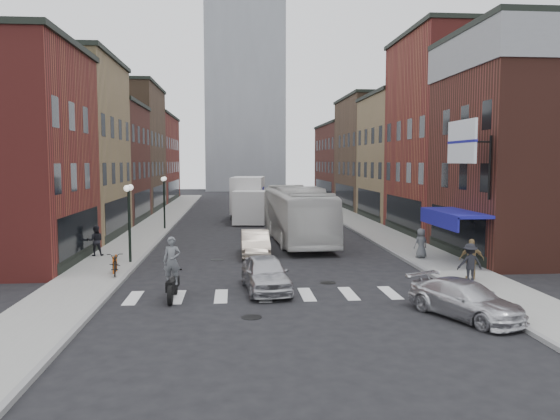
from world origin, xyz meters
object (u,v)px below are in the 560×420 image
(transit_bus, at_px, (297,214))
(ped_right_b, at_px, (472,259))
(curb_car, at_px, (465,300))
(motorcycle_rider, at_px, (172,270))
(billboard_sign, at_px, (463,143))
(ped_right_a, at_px, (470,263))
(sedan_left_far, at_px, (255,243))
(ped_left_solo, at_px, (96,241))
(parked_bicycle, at_px, (115,263))
(box_truck, at_px, (248,199))
(streetlamp_near, at_px, (129,208))
(streetlamp_far, at_px, (164,192))
(ped_right_c, at_px, (421,243))
(sedan_left_near, at_px, (266,273))
(bike_rack, at_px, (115,264))

(transit_bus, relative_size, ped_right_b, 7.34)
(curb_car, bearing_deg, transit_bus, 76.13)
(transit_bus, bearing_deg, motorcycle_rider, -116.28)
(billboard_sign, distance_m, ped_right_a, 5.78)
(sedan_left_far, distance_m, ped_left_solo, 8.70)
(transit_bus, height_order, parked_bicycle, transit_bus)
(curb_car, bearing_deg, parked_bicycle, 124.91)
(box_truck, relative_size, parked_bicycle, 4.64)
(streetlamp_near, xyz_separation_m, transit_bus, (9.48, 7.39, -1.10))
(ped_right_a, bearing_deg, streetlamp_far, -53.63)
(transit_bus, height_order, ped_right_a, transit_bus)
(ped_right_c, bearing_deg, box_truck, -82.45)
(ped_left_solo, bearing_deg, curb_car, 133.21)
(sedan_left_near, height_order, parked_bicycle, sedan_left_near)
(streetlamp_far, height_order, box_truck, streetlamp_far)
(streetlamp_near, height_order, streetlamp_far, same)
(sedan_left_near, distance_m, ped_right_c, 10.60)
(box_truck, bearing_deg, sedan_left_far, -84.13)
(sedan_left_near, bearing_deg, billboard_sign, 10.78)
(streetlamp_near, height_order, box_truck, streetlamp_near)
(sedan_left_far, bearing_deg, transit_bus, 60.97)
(parked_bicycle, relative_size, ped_right_b, 1.11)
(bike_rack, bearing_deg, parked_bicycle, -74.90)
(box_truck, height_order, ped_right_b, box_truck)
(streetlamp_far, bearing_deg, bike_rack, -90.69)
(sedan_left_far, height_order, ped_right_b, ped_right_b)
(billboard_sign, xyz_separation_m, ped_right_a, (-0.66, -2.55, -5.15))
(box_truck, xyz_separation_m, ped_right_b, (9.07, -25.47, -0.87))
(parked_bicycle, relative_size, ped_right_c, 1.24)
(streetlamp_near, xyz_separation_m, bike_rack, (-0.20, -2.70, -2.36))
(ped_right_c, bearing_deg, ped_right_a, 74.96)
(sedan_left_far, bearing_deg, ped_right_b, -39.15)
(motorcycle_rider, relative_size, ped_right_a, 1.46)
(ped_right_c, bearing_deg, streetlamp_near, -16.25)
(ped_left_solo, distance_m, ped_right_a, 19.28)
(billboard_sign, distance_m, bike_rack, 17.14)
(motorcycle_rider, height_order, sedan_left_far, motorcycle_rider)
(parked_bicycle, bearing_deg, bike_rack, 93.74)
(streetlamp_near, relative_size, motorcycle_rider, 1.68)
(parked_bicycle, bearing_deg, box_truck, 62.45)
(bike_rack, bearing_deg, transit_bus, 46.19)
(bike_rack, distance_m, motorcycle_rider, 5.70)
(sedan_left_near, bearing_deg, motorcycle_rider, -167.98)
(transit_bus, xyz_separation_m, ped_left_solo, (-11.68, -5.40, -0.84))
(billboard_sign, relative_size, sedan_left_far, 0.84)
(streetlamp_far, xyz_separation_m, box_truck, (6.60, 6.01, -1.00))
(curb_car, bearing_deg, motorcycle_rider, 137.05)
(transit_bus, distance_m, sedan_left_far, 6.26)
(bike_rack, height_order, curb_car, curb_car)
(sedan_left_far, distance_m, ped_right_b, 11.83)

